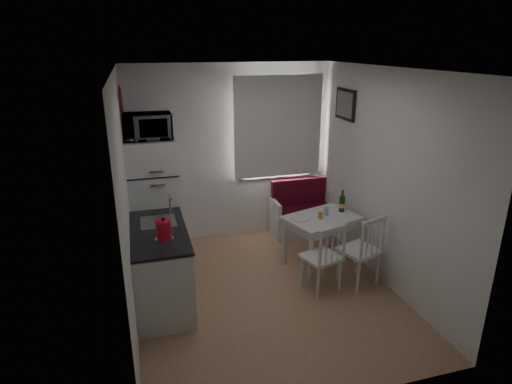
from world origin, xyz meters
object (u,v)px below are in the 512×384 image
(chair_right, at_px, (364,244))
(microwave, at_px, (148,126))
(dining_table, at_px, (322,222))
(kitchen_counter, at_px, (161,266))
(bench, at_px, (308,215))
(fridge, at_px, (154,198))
(wine_bottle, at_px, (342,201))
(kettle, at_px, (164,230))
(chair_left, at_px, (325,252))

(chair_right, distance_m, microwave, 3.08)
(chair_right, bearing_deg, dining_table, 91.43)
(kitchen_counter, relative_size, bench, 1.12)
(dining_table, xyz_separation_m, fridge, (-2.10, 0.93, 0.22))
(dining_table, distance_m, wine_bottle, 0.42)
(dining_table, distance_m, kettle, 2.20)
(bench, distance_m, fridge, 2.41)
(kitchen_counter, distance_m, dining_table, 2.15)
(kitchen_counter, height_order, kettle, kitchen_counter)
(wine_bottle, bearing_deg, kitchen_counter, -170.38)
(microwave, bearing_deg, kitchen_counter, -90.94)
(chair_left, xyz_separation_m, wine_bottle, (0.58, 0.76, 0.30))
(fridge, height_order, kettle, fridge)
(bench, bearing_deg, fridge, -177.38)
(chair_left, bearing_deg, microwave, 125.11)
(chair_right, distance_m, fridge, 2.85)
(kitchen_counter, distance_m, wine_bottle, 2.51)
(kitchen_counter, relative_size, fridge, 0.79)
(dining_table, xyz_separation_m, chair_right, (0.25, -0.67, -0.04))
(kitchen_counter, bearing_deg, bench, 29.73)
(bench, distance_m, wine_bottle, 1.10)
(dining_table, relative_size, chair_right, 1.97)
(fridge, bearing_deg, bench, 2.62)
(bench, xyz_separation_m, chair_left, (-0.50, -1.70, 0.26))
(dining_table, xyz_separation_m, wine_bottle, (0.33, 0.10, 0.23))
(chair_right, xyz_separation_m, wine_bottle, (0.08, 0.77, 0.27))
(kitchen_counter, distance_m, chair_right, 2.40)
(chair_right, relative_size, fridge, 0.33)
(fridge, bearing_deg, microwave, -90.00)
(dining_table, xyz_separation_m, chair_left, (-0.25, -0.66, -0.07))
(fridge, distance_m, kettle, 1.56)
(dining_table, bearing_deg, chair_left, -127.99)
(bench, distance_m, dining_table, 1.12)
(wine_bottle, bearing_deg, kettle, -163.42)
(kettle, relative_size, wine_bottle, 0.84)
(bench, bearing_deg, dining_table, -103.47)
(fridge, xyz_separation_m, microwave, (0.00, -0.05, 1.00))
(wine_bottle, bearing_deg, chair_right, -96.04)
(microwave, xyz_separation_m, wine_bottle, (2.43, -0.78, -0.99))
(bench, relative_size, fridge, 0.70)
(chair_left, bearing_deg, wine_bottle, 37.50)
(kitchen_counter, relative_size, wine_bottle, 4.34)
(chair_right, bearing_deg, chair_left, 160.27)
(dining_table, bearing_deg, fridge, 138.87)
(bench, height_order, fridge, fridge)
(microwave, height_order, wine_bottle, microwave)
(kitchen_counter, bearing_deg, chair_left, -10.46)
(dining_table, relative_size, fridge, 0.64)
(kitchen_counter, distance_m, kettle, 0.65)
(kettle, bearing_deg, wine_bottle, 16.58)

